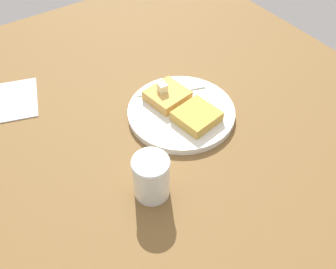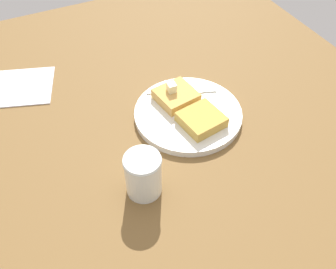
% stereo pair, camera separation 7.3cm
% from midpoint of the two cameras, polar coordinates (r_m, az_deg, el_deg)
% --- Properties ---
extents(table_surface, '(1.02, 1.02, 0.02)m').
position_cam_midpoint_polar(table_surface, '(0.88, -5.06, 4.81)').
color(table_surface, brown).
rests_on(table_surface, ground).
extents(plate, '(0.24, 0.24, 0.02)m').
position_cam_midpoint_polar(plate, '(0.82, -0.48, 3.35)').
color(plate, silver).
rests_on(plate, table_surface).
extents(toast_slice_left, '(0.09, 0.09, 0.02)m').
position_cam_midpoint_polar(toast_slice_left, '(0.84, -2.62, 5.82)').
color(toast_slice_left, gold).
rests_on(toast_slice_left, plate).
extents(toast_slice_middle, '(0.09, 0.09, 0.02)m').
position_cam_midpoint_polar(toast_slice_middle, '(0.79, 1.77, 2.64)').
color(toast_slice_middle, gold).
rests_on(toast_slice_middle, plate).
extents(butter_pat_primary, '(0.02, 0.02, 0.02)m').
position_cam_midpoint_polar(butter_pat_primary, '(0.82, -3.39, 7.03)').
color(butter_pat_primary, beige).
rests_on(butter_pat_primary, toast_slice_left).
extents(fork, '(0.07, 0.15, 0.00)m').
position_cam_midpoint_polar(fork, '(0.87, -1.31, 6.79)').
color(fork, silver).
rests_on(fork, plate).
extents(syrup_jar, '(0.07, 0.07, 0.09)m').
position_cam_midpoint_polar(syrup_jar, '(0.67, -5.69, -6.78)').
color(syrup_jar, '#5C240F').
rests_on(syrup_jar, table_surface).
extents(napkin, '(0.18, 0.18, 0.00)m').
position_cam_midpoint_polar(napkin, '(0.95, -25.72, 4.40)').
color(napkin, white).
rests_on(napkin, table_surface).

